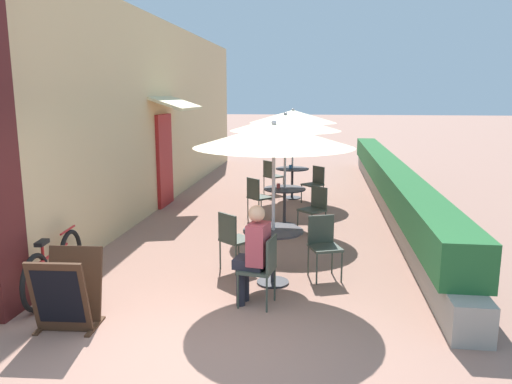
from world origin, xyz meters
TOP-DOWN VIEW (x-y plane):
  - ground_plane at (0.00, 0.00)m, footprint 120.00×120.00m
  - cafe_facade_wall at (-2.54, 7.12)m, footprint 0.98×14.51m
  - planter_hedge at (2.75, 7.16)m, footprint 0.60×13.51m
  - patio_table_near at (0.56, 1.96)m, footprint 0.81×0.81m
  - patio_umbrella_near at (0.56, 1.96)m, footprint 2.11×2.11m
  - cafe_chair_near_left at (1.23, 2.29)m, footprint 0.51×0.51m
  - cafe_chair_near_right at (-0.06, 2.38)m, footprint 0.56×0.56m
  - cafe_chair_near_back at (0.50, 1.21)m, footprint 0.46×0.46m
  - seated_patron_near_back at (0.39, 1.23)m, footprint 0.45×0.38m
  - coffee_cup_near at (0.43, 1.86)m, footprint 0.07×0.07m
  - patio_table_mid at (0.49, 5.00)m, footprint 0.81×0.81m
  - patio_umbrella_mid at (0.49, 5.00)m, footprint 2.11×2.11m
  - cafe_chair_mid_left at (1.08, 4.54)m, footprint 0.57×0.57m
  - cafe_chair_mid_right at (-0.11, 5.46)m, footprint 0.57×0.57m
  - coffee_cup_mid at (0.37, 5.00)m, footprint 0.07×0.07m
  - patio_table_far at (0.48, 7.69)m, footprint 0.81×0.81m
  - patio_umbrella_far at (0.48, 7.69)m, footprint 2.11×2.11m
  - cafe_chair_far_left at (-0.08, 8.18)m, footprint 0.57×0.57m
  - cafe_chair_far_right at (1.05, 7.19)m, footprint 0.57×0.57m
  - coffee_cup_far at (0.44, 7.63)m, footprint 0.07×0.07m
  - bicycle_leaning at (-2.20, 1.23)m, footprint 0.23×1.74m
  - menu_board at (-1.56, 0.36)m, footprint 0.67×0.67m

SIDE VIEW (x-z plane):
  - ground_plane at x=0.00m, z-range 0.00..0.00m
  - bicycle_leaning at x=-2.20m, z-range -0.03..0.76m
  - menu_board at x=-1.56m, z-range -0.01..0.84m
  - cafe_chair_near_left at x=1.23m, z-range 0.08..0.95m
  - cafe_chair_near_right at x=-0.06m, z-range 0.08..0.95m
  - cafe_chair_near_back at x=0.50m, z-range 0.08..0.95m
  - cafe_chair_mid_left at x=1.08m, z-range 0.08..0.95m
  - cafe_chair_mid_right at x=-0.11m, z-range 0.08..0.95m
  - cafe_chair_far_left at x=-0.08m, z-range 0.08..0.95m
  - cafe_chair_far_right at x=1.05m, z-range 0.08..0.95m
  - planter_hedge at x=2.75m, z-range 0.03..1.04m
  - patio_table_near at x=0.56m, z-range 0.18..0.93m
  - patio_table_mid at x=0.49m, z-range 0.18..0.93m
  - patio_table_far at x=0.48m, z-range 0.18..0.93m
  - seated_patron_near_back at x=0.39m, z-range 0.06..1.31m
  - coffee_cup_near at x=0.43m, z-range 0.75..0.84m
  - coffee_cup_mid at x=0.37m, z-range 0.75..0.84m
  - coffee_cup_far at x=0.44m, z-range 0.75..0.84m
  - patio_umbrella_near at x=0.56m, z-range 0.91..3.12m
  - patio_umbrella_mid at x=0.49m, z-range 0.91..3.12m
  - patio_umbrella_far at x=0.48m, z-range 0.91..3.12m
  - cafe_facade_wall at x=-2.54m, z-range -0.01..4.19m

